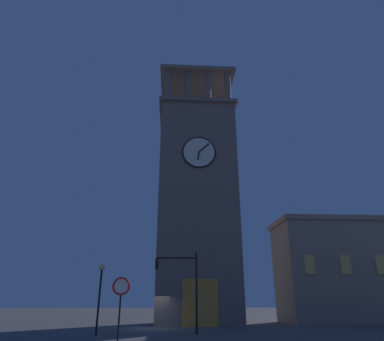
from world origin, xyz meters
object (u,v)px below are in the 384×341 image
object	(u,v)px
clocktower	(197,203)
street_lamp	(101,284)
traffic_signal_near	(183,279)
no_horn_sign	(121,293)
adjacent_wing_building	(364,270)

from	to	relation	value
clocktower	street_lamp	xyz separation A→B (m)	(7.43, 10.71, -8.84)
clocktower	traffic_signal_near	bearing A→B (deg)	80.19
traffic_signal_near	street_lamp	distance (m)	5.64
traffic_signal_near	no_horn_sign	xyz separation A→B (m)	(3.01, 8.95, -1.13)
traffic_signal_near	no_horn_sign	distance (m)	9.51
adjacent_wing_building	clocktower	bearing A→B (deg)	2.83
clocktower	no_horn_sign	size ratio (longest dim) A/B	9.70
traffic_signal_near	clocktower	bearing A→B (deg)	-99.81
clocktower	adjacent_wing_building	bearing A→B (deg)	-177.17
no_horn_sign	clocktower	bearing A→B (deg)	-103.95
clocktower	traffic_signal_near	distance (m)	13.61
traffic_signal_near	street_lamp	size ratio (longest dim) A/B	1.18
clocktower	no_horn_sign	bearing A→B (deg)	76.05
adjacent_wing_building	no_horn_sign	bearing A→B (deg)	41.87
adjacent_wing_building	no_horn_sign	distance (m)	30.55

